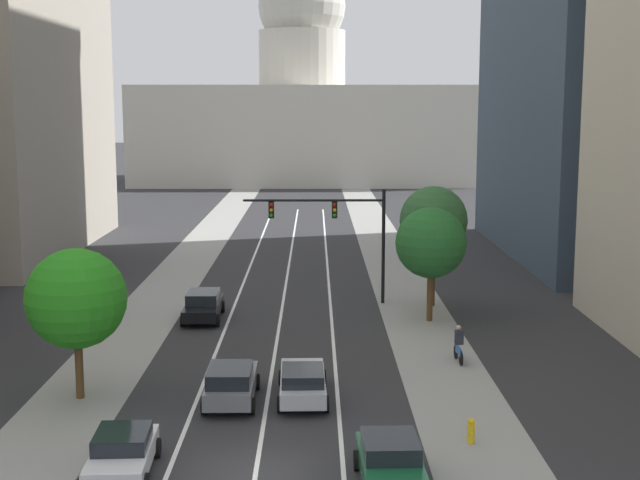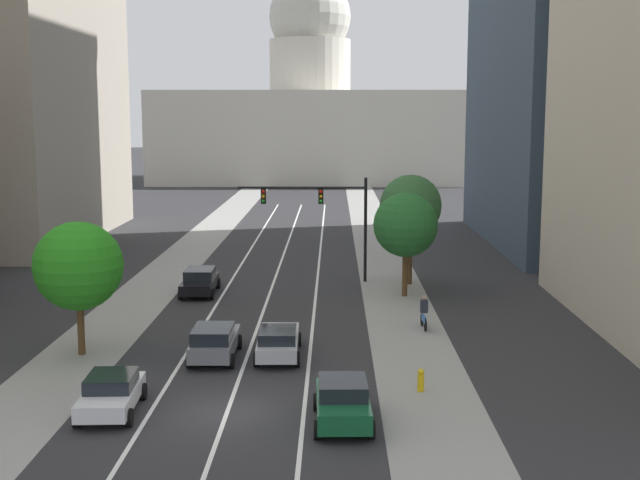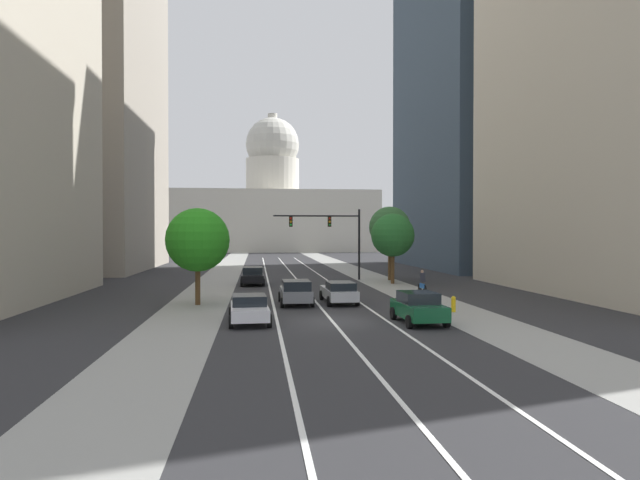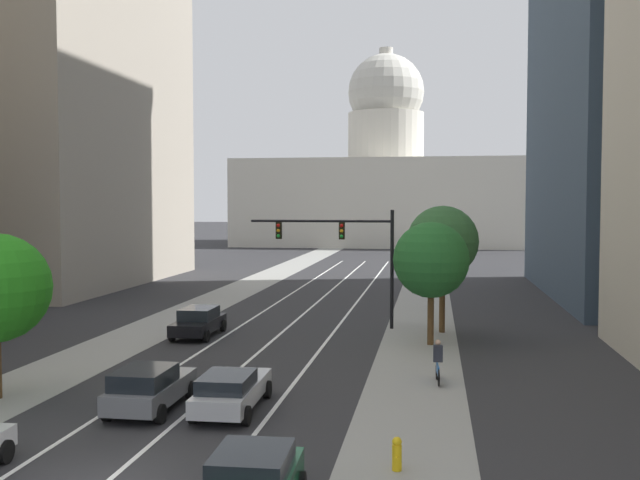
{
  "view_description": "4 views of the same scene",
  "coord_description": "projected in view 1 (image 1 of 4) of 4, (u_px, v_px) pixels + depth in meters",
  "views": [
    {
      "loc": [
        1.88,
        -26.33,
        11.54
      ],
      "look_at": [
        2.18,
        24.69,
        3.62
      ],
      "focal_mm": 49.38,
      "sensor_mm": 36.0,
      "label": 1
    },
    {
      "loc": [
        3.84,
        -29.06,
        10.68
      ],
      "look_at": [
        3.0,
        21.67,
        3.04
      ],
      "focal_mm": 47.21,
      "sensor_mm": 36.0,
      "label": 2
    },
    {
      "loc": [
        -3.78,
        -27.6,
        4.51
      ],
      "look_at": [
        2.4,
        26.46,
        3.75
      ],
      "focal_mm": 31.02,
      "sensor_mm": 36.0,
      "label": 3
    },
    {
      "loc": [
        8.14,
        -16.39,
        7.1
      ],
      "look_at": [
        1.2,
        27.49,
        4.79
      ],
      "focal_mm": 40.43,
      "sensor_mm": 36.0,
      "label": 4
    }
  ],
  "objects": [
    {
      "name": "ground_plane",
      "position": [
        290.0,
        256.0,
        67.3
      ],
      "size": [
        400.0,
        400.0,
        0.0
      ],
      "primitive_type": "plane",
      "color": "#2B2B2D"
    },
    {
      "name": "sidewalk_left",
      "position": [
        183.0,
        268.0,
        62.32
      ],
      "size": [
        3.84,
        130.0,
        0.01
      ],
      "primitive_type": "cube",
      "color": "gray",
      "rests_on": "ground"
    },
    {
      "name": "sidewalk_right",
      "position": [
        394.0,
        268.0,
        62.4
      ],
      "size": [
        3.84,
        130.0,
        0.01
      ],
      "primitive_type": "cube",
      "color": "gray",
      "rests_on": "ground"
    },
    {
      "name": "lane_stripe_left",
      "position": [
        237.0,
        299.0,
        52.46
      ],
      "size": [
        0.16,
        90.0,
        0.01
      ],
      "primitive_type": "cube",
      "color": "white",
      "rests_on": "ground"
    },
    {
      "name": "lane_stripe_center",
      "position": [
        284.0,
        299.0,
        52.48
      ],
      "size": [
        0.16,
        90.0,
        0.01
      ],
      "primitive_type": "cube",
      "color": "white",
      "rests_on": "ground"
    },
    {
      "name": "lane_stripe_right",
      "position": [
        330.0,
        299.0,
        52.49
      ],
      "size": [
        0.16,
        90.0,
        0.01
      ],
      "primitive_type": "cube",
      "color": "white",
      "rests_on": "ground"
    },
    {
      "name": "capitol_building",
      "position": [
        302.0,
        116.0,
        131.43
      ],
      "size": [
        48.28,
        24.96,
        33.11
      ],
      "color": "beige",
      "rests_on": "ground"
    },
    {
      "name": "car_gray",
      "position": [
        231.0,
        383.0,
        34.17
      ],
      "size": [
        2.03,
        4.4,
        1.55
      ],
      "rotation": [
        0.0,
        0.0,
        1.57
      ],
      "color": "slate",
      "rests_on": "ground"
    },
    {
      "name": "car_green",
      "position": [
        390.0,
        462.0,
        26.61
      ],
      "size": [
        2.13,
        4.07,
        1.55
      ],
      "rotation": [
        0.0,
        0.0,
        1.6
      ],
      "color": "#14512D",
      "rests_on": "ground"
    },
    {
      "name": "car_black",
      "position": [
        203.0,
        305.0,
        47.48
      ],
      "size": [
        2.09,
        4.67,
        1.52
      ],
      "rotation": [
        0.0,
        0.0,
        1.59
      ],
      "color": "black",
      "rests_on": "ground"
    },
    {
      "name": "car_silver",
      "position": [
        303.0,
        382.0,
        34.55
      ],
      "size": [
        2.05,
        4.83,
        1.41
      ],
      "rotation": [
        0.0,
        0.0,
        1.59
      ],
      "color": "#B2B5BA",
      "rests_on": "ground"
    },
    {
      "name": "car_white",
      "position": [
        122.0,
        452.0,
        27.53
      ],
      "size": [
        2.18,
        4.16,
        1.4
      ],
      "rotation": [
        0.0,
        0.0,
        1.62
      ],
      "color": "silver",
      "rests_on": "ground"
    },
    {
      "name": "traffic_signal_mast",
      "position": [
        339.0,
        223.0,
        50.72
      ],
      "size": [
        8.2,
        0.39,
        6.69
      ],
      "color": "black",
      "rests_on": "ground"
    },
    {
      "name": "fire_hydrant",
      "position": [
        471.0,
        430.0,
        30.12
      ],
      "size": [
        0.26,
        0.35,
        0.91
      ],
      "color": "yellow",
      "rests_on": "ground"
    },
    {
      "name": "cyclist",
      "position": [
        459.0,
        344.0,
        39.5
      ],
      "size": [
        0.38,
        1.7,
        1.72
      ],
      "rotation": [
        0.0,
        0.0,
        1.64
      ],
      "color": "black",
      "rests_on": "ground"
    },
    {
      "name": "street_tree_mid_right",
      "position": [
        433.0,
        221.0,
        49.99
      ],
      "size": [
        3.89,
        3.89,
        6.94
      ],
      "color": "#51381E",
      "rests_on": "ground"
    },
    {
      "name": "street_tree_mid_left",
      "position": [
        76.0,
        299.0,
        34.24
      ],
      "size": [
        3.94,
        3.94,
        6.01
      ],
      "color": "#51381E",
      "rests_on": "ground"
    },
    {
      "name": "street_tree_near_right",
      "position": [
        431.0,
        243.0,
        46.58
      ],
      "size": [
        3.78,
        3.78,
        6.15
      ],
      "color": "#51381E",
      "rests_on": "ground"
    }
  ]
}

